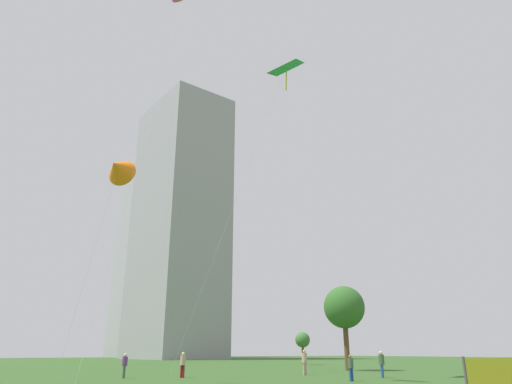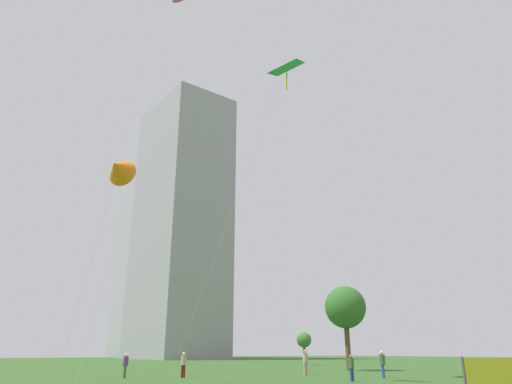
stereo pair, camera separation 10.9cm
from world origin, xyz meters
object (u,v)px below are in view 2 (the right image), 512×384
person_standing_2 (184,363)px  event_banner (502,383)px  park_tree_1 (345,308)px  person_standing_5 (382,362)px  park_tree_0 (304,340)px  person_standing_3 (305,360)px  person_standing_4 (351,366)px  kite_flying_0 (286,69)px  distant_highrise_0 (152,254)px  distant_highrise_1 (181,223)px  kite_flying_2 (118,169)px  person_standing_1 (125,364)px

person_standing_2 → event_banner: bearing=-34.8°
park_tree_1 → person_standing_5: bearing=-124.8°
person_standing_2 → park_tree_0: bearing=92.2°
person_standing_3 → event_banner: (-10.16, -20.96, -0.24)m
person_standing_4 → kite_flying_0: kite_flying_0 is taller
person_standing_5 → park_tree_1: bearing=-176.5°
distant_highrise_0 → park_tree_0: bearing=-112.6°
distant_highrise_1 → person_standing_2: bearing=-116.8°
kite_flying_0 → kite_flying_2: size_ratio=1.90×
person_standing_3 → kite_flying_0: 23.49m
person_standing_4 → park_tree_0: park_tree_0 is taller
park_tree_1 → park_tree_0: bearing=62.3°
distant_highrise_1 → event_banner: size_ratio=21.47×
kite_flying_2 → distant_highrise_1: 94.50m
person_standing_2 → kite_flying_0: kite_flying_0 is taller
person_standing_3 → kite_flying_2: size_ratio=0.14×
event_banner → person_standing_4: bearing=60.9°
park_tree_0 → park_tree_1: 19.45m
event_banner → kite_flying_0: bearing=71.0°
person_standing_1 → park_tree_1: park_tree_1 is taller
person_standing_2 → kite_flying_2: size_ratio=0.13×
distant_highrise_1 → kite_flying_0: bearing=-112.2°
person_standing_5 → kite_flying_0: (-6.16, 2.21, 22.85)m
distant_highrise_0 → distant_highrise_1: 37.77m
person_standing_3 → event_banner: person_standing_3 is taller
person_standing_4 → distant_highrise_0: 131.74m
person_standing_3 → park_tree_0: (18.03, 21.37, 2.10)m
park_tree_1 → distant_highrise_0: (23.12, 111.20, 26.94)m
distant_highrise_1 → person_standing_3: bearing=-110.3°
kite_flying_0 → event_banner: (-5.89, -17.16, -23.03)m
person_standing_5 → park_tree_0: 31.86m
person_standing_1 → person_standing_5: bearing=-91.4°
person_standing_4 → event_banner: size_ratio=0.49×
park_tree_0 → kite_flying_0: bearing=-131.5°
kite_flying_0 → kite_flying_2: (-12.73, 0.48, -11.74)m
person_standing_2 → person_standing_5: size_ratio=0.96×
person_standing_1 → person_standing_3: 13.52m
person_standing_3 → kite_flying_2: bearing=-171.3°
kite_flying_0 → park_tree_1: bearing=31.3°
kite_flying_0 → distant_highrise_1: bearing=70.4°
person_standing_3 → person_standing_4: size_ratio=1.22×
person_standing_1 → person_standing_4: (10.30, -11.32, -0.04)m
person_standing_3 → kite_flying_0: (-4.27, -3.80, 22.78)m
person_standing_1 → distant_highrise_0: distant_highrise_0 is taller
kite_flying_0 → park_tree_0: 39.48m
distant_highrise_0 → distant_highrise_1: size_ratio=0.97×
person_standing_4 → event_banner: (-7.51, -13.48, -0.05)m
person_standing_1 → distant_highrise_1: (38.03, 74.59, 33.02)m
park_tree_0 → person_standing_4: bearing=-125.6°
kite_flying_0 → distant_highrise_1: (29.34, 82.23, 10.09)m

